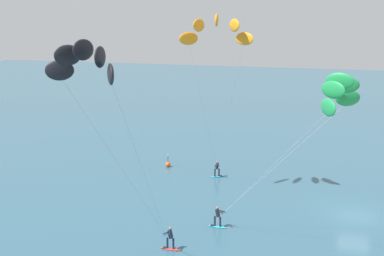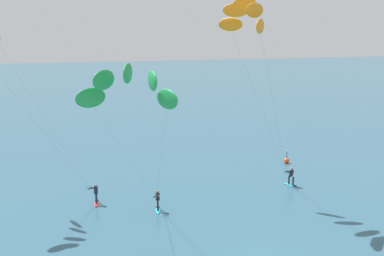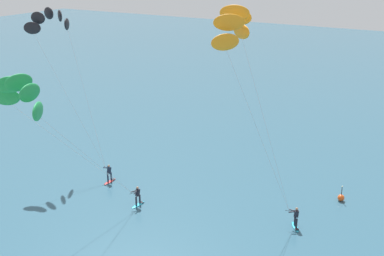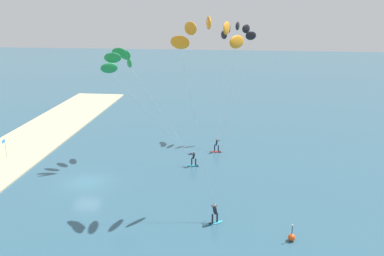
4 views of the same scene
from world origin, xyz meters
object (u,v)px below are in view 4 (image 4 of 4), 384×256
object	(u,v)px
kitesurfer_mid_water	(209,39)
kitesurfer_far_out	(122,63)
marker_buoy	(292,237)
kitesurfer_nearshore	(236,36)
beach_flag	(5,145)

from	to	relation	value
kitesurfer_mid_water	kitesurfer_far_out	size ratio (longest dim) A/B	1.30
marker_buoy	kitesurfer_nearshore	bearing A→B (deg)	-169.35
kitesurfer_nearshore	beach_flag	xyz separation A→B (m)	(12.29, -25.64, -11.38)
kitesurfer_far_out	beach_flag	xyz separation A→B (m)	(2.54, -13.43, -9.08)
kitesurfer_far_out	beach_flag	size ratio (longest dim) A/B	5.66
kitesurfer_nearshore	kitesurfer_mid_water	world-z (taller)	kitesurfer_mid_water
kitesurfer_mid_water	kitesurfer_far_out	bearing A→B (deg)	-133.34
marker_buoy	beach_flag	world-z (taller)	beach_flag
beach_flag	marker_buoy	bearing A→B (deg)	65.58
kitesurfer_nearshore	beach_flag	world-z (taller)	kitesurfer_nearshore
kitesurfer_mid_water	marker_buoy	size ratio (longest dim) A/B	11.70
kitesurfer_far_out	marker_buoy	distance (m)	25.95
marker_buoy	beach_flag	xyz separation A→B (m)	(-13.88, -30.57, 1.41)
kitesurfer_nearshore	beach_flag	bearing A→B (deg)	-64.39
kitesurfer_mid_water	kitesurfer_far_out	distance (m)	14.46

